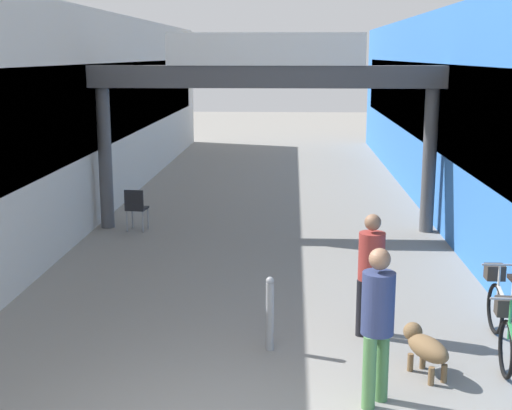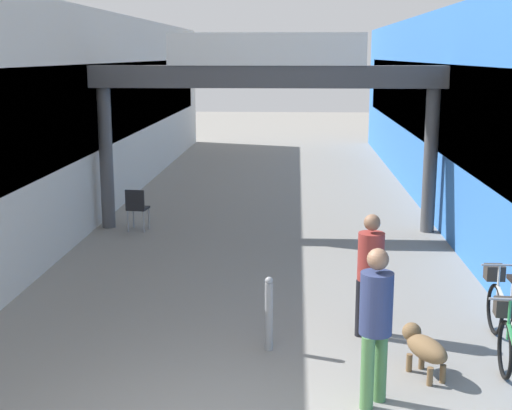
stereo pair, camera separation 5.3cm
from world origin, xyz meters
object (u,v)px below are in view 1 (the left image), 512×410
Objects in this scene: bicycle_silver_second at (505,312)px; bollard_post_metal at (270,313)px; dog_on_leash at (425,346)px; pedestrian_with_dog at (378,317)px; cafe_chair_black_nearer at (136,206)px; pedestrian_companion at (371,267)px.

bollard_post_metal is at bearing -174.07° from bicycle_silver_second.
bollard_post_metal is (-1.79, 0.60, 0.14)m from dog_on_leash.
bicycle_silver_second is at bearing 42.64° from pedestrian_with_dog.
bicycle_silver_second reaches higher than bollard_post_metal.
bicycle_silver_second is (1.79, 1.65, -0.54)m from pedestrian_with_dog.
cafe_chair_black_nearer is (-4.76, 6.53, 0.20)m from dog_on_leash.
pedestrian_companion is 1.71× the size of bollard_post_metal.
pedestrian_with_dog reaches higher than bicycle_silver_second.
bicycle_silver_second is 2.96m from bollard_post_metal.
pedestrian_companion is 2.10× the size of dog_on_leash.
pedestrian_companion is at bearing -51.52° from cafe_chair_black_nearer.
pedestrian_companion reaches higher than bollard_post_metal.
dog_on_leash is (0.50, -1.17, -0.58)m from pedestrian_companion.
bicycle_silver_second reaches higher than cafe_chair_black_nearer.
pedestrian_with_dog reaches higher than cafe_chair_black_nearer.
dog_on_leash is 1.89m from bollard_post_metal.
pedestrian_companion is 1.40m from dog_on_leash.
pedestrian_with_dog is 1.92m from pedestrian_companion.
pedestrian_companion reaches higher than cafe_chair_black_nearer.
pedestrian_with_dog is 1.79× the size of bollard_post_metal.
pedestrian_with_dog reaches higher than dog_on_leash.
bicycle_silver_second is 8.16m from cafe_chair_black_nearer.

